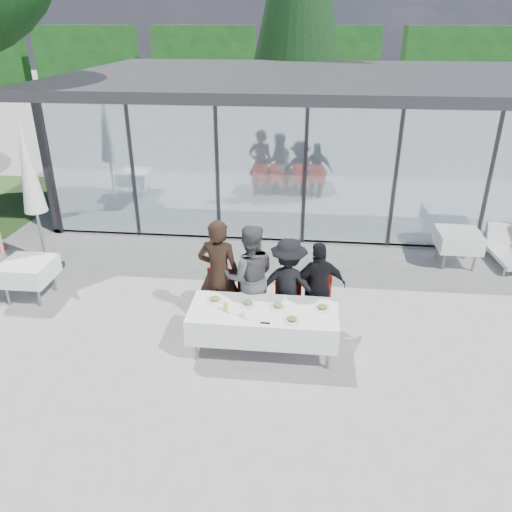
# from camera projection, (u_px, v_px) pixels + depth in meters

# --- Properties ---
(ground) EXTENTS (90.00, 90.00, 0.00)m
(ground) POSITION_uv_depth(u_px,v_px,m) (233.00, 340.00, 8.12)
(ground) COLOR #A09D98
(ground) RESTS_ON ground
(pavilion) EXTENTS (14.80, 8.80, 3.44)m
(pavilion) POSITION_uv_depth(u_px,v_px,m) (342.00, 118.00, 14.34)
(pavilion) COLOR gray
(pavilion) RESTS_ON ground
(treeline) EXTENTS (62.50, 2.00, 4.40)m
(treeline) POSITION_uv_depth(u_px,v_px,m) (265.00, 62.00, 32.51)
(treeline) COLOR #133C15
(treeline) RESTS_ON ground
(dining_table) EXTENTS (2.26, 0.96, 0.75)m
(dining_table) POSITION_uv_depth(u_px,v_px,m) (263.00, 321.00, 7.64)
(dining_table) COLOR white
(dining_table) RESTS_ON ground
(diner_a) EXTENTS (0.74, 0.74, 1.89)m
(diner_a) POSITION_uv_depth(u_px,v_px,m) (219.00, 274.00, 8.19)
(diner_a) COLOR black
(diner_a) RESTS_ON ground
(diner_chair_a) EXTENTS (0.44, 0.44, 0.97)m
(diner_chair_a) POSITION_uv_depth(u_px,v_px,m) (220.00, 294.00, 8.39)
(diner_chair_a) COLOR red
(diner_chair_a) RESTS_ON ground
(diner_b) EXTENTS (1.03, 1.03, 1.82)m
(diner_b) POSITION_uv_depth(u_px,v_px,m) (250.00, 277.00, 8.16)
(diner_b) COLOR #555555
(diner_b) RESTS_ON ground
(diner_chair_b) EXTENTS (0.44, 0.44, 0.97)m
(diner_chair_b) POSITION_uv_depth(u_px,v_px,m) (250.00, 296.00, 8.34)
(diner_chair_b) COLOR red
(diner_chair_b) RESTS_ON ground
(diner_c) EXTENTS (1.18, 1.18, 1.61)m
(diner_c) POSITION_uv_depth(u_px,v_px,m) (288.00, 285.00, 8.14)
(diner_c) COLOR black
(diner_c) RESTS_ON ground
(diner_chair_c) EXTENTS (0.44, 0.44, 0.97)m
(diner_chair_c) POSITION_uv_depth(u_px,v_px,m) (288.00, 298.00, 8.28)
(diner_chair_c) COLOR red
(diner_chair_c) RESTS_ON ground
(diner_d) EXTENTS (1.12, 1.12, 1.57)m
(diner_d) POSITION_uv_depth(u_px,v_px,m) (318.00, 287.00, 8.11)
(diner_d) COLOR black
(diner_d) RESTS_ON ground
(diner_chair_d) EXTENTS (0.44, 0.44, 0.97)m
(diner_chair_d) POSITION_uv_depth(u_px,v_px,m) (318.00, 300.00, 8.24)
(diner_chair_d) COLOR red
(diner_chair_d) RESTS_ON ground
(plate_a) EXTENTS (0.26, 0.26, 0.07)m
(plate_a) POSITION_uv_depth(u_px,v_px,m) (215.00, 299.00, 7.78)
(plate_a) COLOR white
(plate_a) RESTS_ON dining_table
(plate_b) EXTENTS (0.26, 0.26, 0.07)m
(plate_b) POSITION_uv_depth(u_px,v_px,m) (248.00, 303.00, 7.67)
(plate_b) COLOR white
(plate_b) RESTS_ON dining_table
(plate_c) EXTENTS (0.26, 0.26, 0.07)m
(plate_c) POSITION_uv_depth(u_px,v_px,m) (278.00, 306.00, 7.60)
(plate_c) COLOR white
(plate_c) RESTS_ON dining_table
(plate_d) EXTENTS (0.26, 0.26, 0.07)m
(plate_d) POSITION_uv_depth(u_px,v_px,m) (322.00, 307.00, 7.56)
(plate_d) COLOR white
(plate_d) RESTS_ON dining_table
(plate_extra) EXTENTS (0.26, 0.26, 0.07)m
(plate_extra) POSITION_uv_depth(u_px,v_px,m) (292.00, 319.00, 7.25)
(plate_extra) COLOR white
(plate_extra) RESTS_ON dining_table
(juice_bottle) EXTENTS (0.06, 0.06, 0.14)m
(juice_bottle) POSITION_uv_depth(u_px,v_px,m) (226.00, 307.00, 7.48)
(juice_bottle) COLOR #9FC552
(juice_bottle) RESTS_ON dining_table
(drinking_glasses) EXTENTS (0.07, 0.07, 0.10)m
(drinking_glasses) POSITION_uv_depth(u_px,v_px,m) (243.00, 315.00, 7.33)
(drinking_glasses) COLOR silver
(drinking_glasses) RESTS_ON dining_table
(folded_eyeglasses) EXTENTS (0.14, 0.03, 0.01)m
(folded_eyeglasses) POSITION_uv_depth(u_px,v_px,m) (265.00, 323.00, 7.20)
(folded_eyeglasses) COLOR black
(folded_eyeglasses) RESTS_ON dining_table
(spare_table_left) EXTENTS (0.86, 0.86, 0.74)m
(spare_table_left) POSITION_uv_depth(u_px,v_px,m) (28.00, 271.00, 9.14)
(spare_table_left) COLOR white
(spare_table_left) RESTS_ON ground
(spare_table_right) EXTENTS (0.86, 0.86, 0.74)m
(spare_table_right) POSITION_uv_depth(u_px,v_px,m) (458.00, 240.00, 10.42)
(spare_table_right) COLOR white
(spare_table_right) RESTS_ON ground
(market_umbrella) EXTENTS (0.50, 0.50, 3.00)m
(market_umbrella) POSITION_uv_depth(u_px,v_px,m) (30.00, 179.00, 9.50)
(market_umbrella) COLOR black
(market_umbrella) RESTS_ON ground
(lounger) EXTENTS (0.70, 1.37, 0.72)m
(lounger) POSITION_uv_depth(u_px,v_px,m) (506.00, 250.00, 10.69)
(lounger) COLOR white
(lounger) RESTS_ON ground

